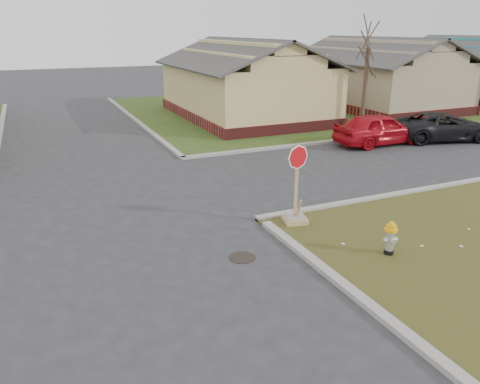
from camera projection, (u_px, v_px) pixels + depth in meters
name	position (u px, v px, depth m)	size (l,w,h in m)	color
ground	(146.00, 267.00, 10.77)	(120.00, 120.00, 0.00)	#2C2C2E
verge_far_right	(382.00, 102.00, 34.73)	(37.00, 19.00, 0.05)	#2F4819
curbs	(110.00, 198.00, 15.08)	(80.00, 40.00, 0.12)	#9D968E
manhole	(242.00, 257.00, 11.19)	(0.64, 0.64, 0.01)	black
side_house_yellow	(244.00, 81.00, 28.11)	(7.60, 11.60, 4.70)	maroon
side_house_tan	(377.00, 74.00, 31.95)	(7.60, 11.60, 4.70)	maroon
tree_mid_right	(365.00, 90.00, 24.23)	(0.22, 0.22, 4.20)	#463228
fire_hydrant	(390.00, 236.00, 11.13)	(0.31, 0.31, 0.84)	black
stop_sign	(295.00, 206.00, 12.95)	(0.63, 0.62, 2.23)	#9E8556
red_sedan	(379.00, 129.00, 21.83)	(1.76, 4.38, 1.49)	red
dark_pickup	(444.00, 127.00, 22.73)	(2.21, 4.79, 1.33)	black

